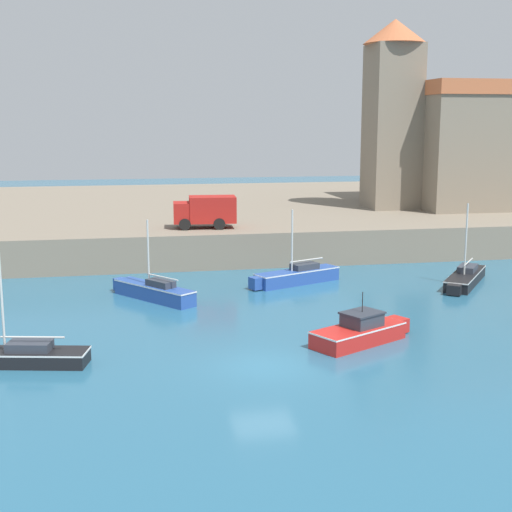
{
  "coord_description": "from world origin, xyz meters",
  "views": [
    {
      "loc": [
        -5.4,
        -26.59,
        9.54
      ],
      "look_at": [
        2.22,
        13.16,
        2.0
      ],
      "focal_mm": 50.0,
      "sensor_mm": 36.0,
      "label": 1
    }
  ],
  "objects": [
    {
      "name": "truck_on_quay",
      "position": [
        0.39,
        22.4,
        3.59
      ],
      "size": [
        4.44,
        2.42,
        2.2
      ],
      "color": "#AD1E19",
      "rests_on": "quay_seawall"
    },
    {
      "name": "sailboat_black_4",
      "position": [
        14.88,
        12.23,
        0.42
      ],
      "size": [
        4.89,
        5.92,
        4.93
      ],
      "color": "black",
      "rests_on": "ground"
    },
    {
      "name": "quay_seawall",
      "position": [
        0.0,
        39.03,
        1.19
      ],
      "size": [
        120.0,
        40.0,
        2.37
      ],
      "primitive_type": "cube",
      "color": "gray",
      "rests_on": "ground"
    },
    {
      "name": "sailboat_blue_0",
      "position": [
        4.91,
        14.27,
        0.5
      ],
      "size": [
        6.04,
        3.44,
        4.53
      ],
      "color": "#284C9E",
      "rests_on": "ground"
    },
    {
      "name": "motorboat_red_2",
      "position": [
        4.86,
        2.3,
        0.51
      ],
      "size": [
        5.22,
        3.65,
        2.29
      ],
      "color": "red",
      "rests_on": "ground"
    },
    {
      "name": "ground_plane",
      "position": [
        0.0,
        0.0,
        0.0
      ],
      "size": [
        200.0,
        200.0,
        0.0
      ],
      "primitive_type": "plane",
      "color": "#28607F"
    },
    {
      "name": "sailboat_black_5",
      "position": [
        -9.78,
        2.09,
        0.4
      ],
      "size": [
        6.43,
        2.57,
        5.54
      ],
      "color": "black",
      "rests_on": "ground"
    },
    {
      "name": "sailboat_blue_1",
      "position": [
        -3.77,
        11.88,
        0.5
      ],
      "size": [
        4.39,
        5.4,
        4.41
      ],
      "color": "#284C9E",
      "rests_on": "ground"
    },
    {
      "name": "church",
      "position": [
        22.89,
        33.08,
        8.23
      ],
      "size": [
        13.86,
        14.42,
        15.65
      ],
      "color": "gray",
      "rests_on": "quay_seawall"
    }
  ]
}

